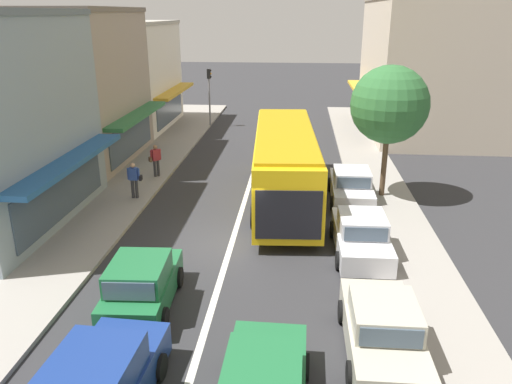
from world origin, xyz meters
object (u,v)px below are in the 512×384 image
(city_bus, at_px, (285,161))
(pedestrian_with_handbag_near, at_px, (134,178))
(hatchback_behind_bus_near, at_px, (142,285))
(pedestrian_browsing_midblock, at_px, (156,159))
(traffic_light_downstreet, at_px, (209,88))
(parked_sedan_kerb_second, at_px, (361,236))
(street_tree_right, at_px, (390,105))
(parked_sedan_kerb_third, at_px, (351,187))
(parked_sedan_kerb_front, at_px, (382,330))

(city_bus, relative_size, pedestrian_with_handbag_near, 6.74)
(hatchback_behind_bus_near, relative_size, pedestrian_browsing_midblock, 2.32)
(pedestrian_with_handbag_near, distance_m, pedestrian_browsing_midblock, 3.13)
(pedestrian_with_handbag_near, height_order, pedestrian_browsing_midblock, same)
(city_bus, xyz_separation_m, traffic_light_downstreet, (-5.96, 14.97, 0.97))
(parked_sedan_kerb_second, distance_m, traffic_light_downstreet, 21.83)
(city_bus, bearing_deg, street_tree_right, 11.62)
(city_bus, bearing_deg, parked_sedan_kerb_third, 6.67)
(hatchback_behind_bus_near, distance_m, street_tree_right, 13.24)
(hatchback_behind_bus_near, relative_size, parked_sedan_kerb_second, 0.89)
(city_bus, distance_m, hatchback_behind_bus_near, 9.72)
(parked_sedan_kerb_third, relative_size, street_tree_right, 0.71)
(city_bus, xyz_separation_m, parked_sedan_kerb_third, (2.97, 0.35, -1.22))
(parked_sedan_kerb_front, height_order, parked_sedan_kerb_third, same)
(hatchback_behind_bus_near, bearing_deg, pedestrian_with_handbag_near, 109.16)
(hatchback_behind_bus_near, height_order, parked_sedan_kerb_second, hatchback_behind_bus_near)
(hatchback_behind_bus_near, relative_size, parked_sedan_kerb_third, 0.90)
(parked_sedan_kerb_third, bearing_deg, parked_sedan_kerb_front, -91.16)
(hatchback_behind_bus_near, bearing_deg, traffic_light_downstreet, 95.32)
(parked_sedan_kerb_third, distance_m, street_tree_right, 3.90)
(parked_sedan_kerb_second, distance_m, pedestrian_with_handbag_near, 10.46)
(parked_sedan_kerb_front, distance_m, parked_sedan_kerb_second, 5.52)
(hatchback_behind_bus_near, height_order, parked_sedan_kerb_front, hatchback_behind_bus_near)
(pedestrian_with_handbag_near, bearing_deg, hatchback_behind_bus_near, -70.84)
(hatchback_behind_bus_near, height_order, street_tree_right, street_tree_right)
(pedestrian_with_handbag_near, xyz_separation_m, pedestrian_browsing_midblock, (0.09, 3.13, 0.00))
(parked_sedan_kerb_second, height_order, traffic_light_downstreet, traffic_light_downstreet)
(hatchback_behind_bus_near, xyz_separation_m, parked_sedan_kerb_second, (6.57, 4.01, -0.05))
(city_bus, relative_size, street_tree_right, 1.85)
(street_tree_right, bearing_deg, parked_sedan_kerb_front, -98.43)
(parked_sedan_kerb_front, distance_m, street_tree_right, 11.99)
(city_bus, bearing_deg, pedestrian_with_handbag_near, -175.65)
(hatchback_behind_bus_near, xyz_separation_m, parked_sedan_kerb_front, (6.49, -1.51, -0.05))
(city_bus, distance_m, parked_sedan_kerb_second, 5.78)
(city_bus, distance_m, pedestrian_browsing_midblock, 7.11)
(parked_sedan_kerb_front, distance_m, pedestrian_browsing_midblock, 16.02)
(parked_sedan_kerb_second, bearing_deg, hatchback_behind_bus_near, -148.63)
(parked_sedan_kerb_second, bearing_deg, city_bus, 120.15)
(parked_sedan_kerb_second, bearing_deg, street_tree_right, 74.65)
(city_bus, xyz_separation_m, hatchback_behind_bus_near, (-3.74, -8.89, -1.17))
(hatchback_behind_bus_near, bearing_deg, parked_sedan_kerb_second, 31.37)
(street_tree_right, bearing_deg, pedestrian_with_handbag_near, -172.71)
(parked_sedan_kerb_front, xyz_separation_m, street_tree_right, (1.68, 11.32, 3.57))
(traffic_light_downstreet, xyz_separation_m, pedestrian_with_handbag_near, (-0.69, -15.48, -1.79))
(city_bus, xyz_separation_m, pedestrian_with_handbag_near, (-6.65, -0.51, -0.81))
(street_tree_right, bearing_deg, parked_sedan_kerb_second, -105.35)
(city_bus, bearing_deg, pedestrian_browsing_midblock, 158.19)
(city_bus, xyz_separation_m, street_tree_right, (4.43, 0.91, 2.35))
(street_tree_right, distance_m, pedestrian_with_handbag_near, 11.61)
(pedestrian_with_handbag_near, bearing_deg, parked_sedan_kerb_front, -46.48)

